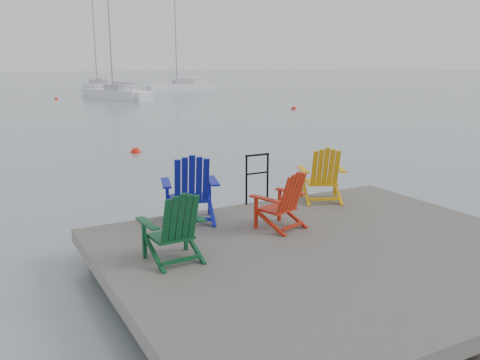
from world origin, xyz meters
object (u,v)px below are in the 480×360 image
chair_green (174,226)px  handrail (257,174)px  buoy_c (294,109)px  chair_blue (191,188)px  buoy_d (56,99)px  chair_red (283,200)px  buoy_a (136,153)px  chair_yellow (323,174)px  sailboat_near (116,95)px  sailboat_far (180,88)px  sailboat_mid (98,87)px

chair_green → handrail: bearing=36.7°
buoy_c → chair_green: bearing=-127.6°
chair_blue → buoy_d: 38.27m
chair_red → buoy_c: size_ratio=2.46×
buoy_a → chair_red: bearing=-95.1°
handrail → chair_yellow: size_ratio=0.90×
handrail → chair_green: chair_green is taller
chair_blue → buoy_d: size_ratio=3.22×
buoy_d → buoy_a: bearing=-94.1°
sailboat_near → buoy_d: bearing=135.3°
chair_red → sailboat_far: bearing=52.3°
chair_green → chair_yellow: bearing=20.2°
chair_yellow → sailboat_mid: (7.84, 50.23, -0.65)m
sailboat_far → chair_yellow: bearing=161.1°
chair_yellow → buoy_c: chair_yellow is taller
chair_blue → buoy_c: bearing=69.1°
chair_blue → buoy_d: (4.05, 38.04, -1.06)m
chair_green → buoy_c: chair_green is taller
chair_yellow → sailboat_far: bearing=95.9°
chair_red → buoy_c: chair_red is taller
chair_green → buoy_a: chair_green is taller
chair_red → sailboat_near: 37.56m
buoy_c → chair_blue: bearing=-128.1°
handrail → buoy_d: bearing=86.1°
chair_green → buoy_d: chair_green is taller
handrail → sailboat_near: bearing=78.8°
chair_blue → sailboat_mid: size_ratio=0.08×
handrail → buoy_c: size_ratio=2.48×
handrail → chair_green: bearing=-140.7°
sailboat_mid → buoy_a: size_ratio=37.50×
chair_yellow → buoy_d: (1.45, 38.02, -1.01)m
handrail → buoy_a: 9.08m
handrail → chair_red: bearing=-105.5°
chair_blue → sailboat_mid: 51.33m
sailboat_far → handrail: bearing=159.6°
chair_yellow → buoy_d: chair_yellow is taller
chair_green → buoy_c: (17.09, 22.18, -0.97)m
handrail → sailboat_far: size_ratio=0.09×
buoy_a → sailboat_far: bearing=65.6°
buoy_d → sailboat_far: bearing=24.8°
chair_green → buoy_d: bearing=80.4°
sailboat_far → buoy_d: 15.19m
chair_green → chair_red: chair_green is taller
buoy_c → buoy_d: bearing=125.3°
buoy_d → chair_yellow: bearing=-92.2°
chair_yellow → buoy_d: bearing=112.7°
buoy_d → handrail: bearing=-93.9°
sailboat_near → sailboat_far: sailboat_near is taller
chair_green → sailboat_near: (9.35, 37.27, -0.61)m
sailboat_near → sailboat_mid: 14.52m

